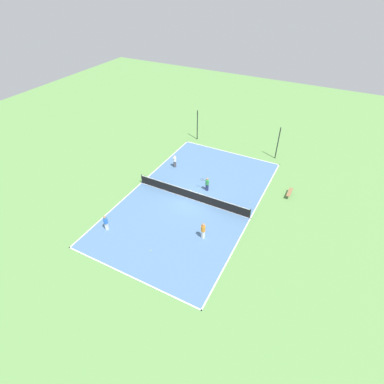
{
  "coord_description": "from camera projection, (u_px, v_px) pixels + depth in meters",
  "views": [
    {
      "loc": [
        10.36,
        -19.95,
        18.35
      ],
      "look_at": [
        0.0,
        0.0,
        0.9
      ],
      "focal_mm": 28.0,
      "sensor_mm": 36.0,
      "label": 1
    }
  ],
  "objects": [
    {
      "name": "tennis_ball_near_net",
      "position": [
        151.0,
        250.0,
        23.82
      ],
      "size": [
        0.07,
        0.07,
        0.07
      ],
      "primitive_type": "sphere",
      "color": "#CCE033",
      "rests_on": "court_surface"
    },
    {
      "name": "ground_plane",
      "position": [
        192.0,
        199.0,
        29.01
      ],
      "size": [
        80.0,
        80.0,
        0.0
      ],
      "primitive_type": "plane",
      "color": "#60934C"
    },
    {
      "name": "player_far_green",
      "position": [
        207.0,
        183.0,
        29.6
      ],
      "size": [
        0.93,
        0.36,
        1.49
      ],
      "rotation": [
        0.0,
        0.0,
        3.14
      ],
      "color": "navy",
      "rests_on": "court_surface"
    },
    {
      "name": "bench",
      "position": [
        290.0,
        192.0,
        29.24
      ],
      "size": [
        0.36,
        1.51,
        0.45
      ],
      "rotation": [
        0.0,
        0.0,
        1.57
      ],
      "color": "olive",
      "rests_on": "ground_plane"
    },
    {
      "name": "fence_post_back_left",
      "position": [
        197.0,
        125.0,
        37.57
      ],
      "size": [
        0.12,
        0.12,
        3.89
      ],
      "color": "black",
      "rests_on": "ground_plane"
    },
    {
      "name": "court_surface",
      "position": [
        192.0,
        199.0,
        29.0
      ],
      "size": [
        11.93,
        20.18,
        0.02
      ],
      "color": "#4C729E",
      "rests_on": "ground_plane"
    },
    {
      "name": "player_near_white",
      "position": [
        175.0,
        161.0,
        33.03
      ],
      "size": [
        0.51,
        0.51,
        1.45
      ],
      "rotation": [
        0.0,
        0.0,
        4.01
      ],
      "color": "#4C4C51",
      "rests_on": "court_surface"
    },
    {
      "name": "player_near_blue",
      "position": [
        106.0,
        222.0,
        25.21
      ],
      "size": [
        0.49,
        0.49,
        1.54
      ],
      "rotation": [
        0.0,
        0.0,
        0.52
      ],
      "color": "white",
      "rests_on": "court_surface"
    },
    {
      "name": "tennis_ball_left_sideline",
      "position": [
        250.0,
        202.0,
        28.56
      ],
      "size": [
        0.07,
        0.07,
        0.07
      ],
      "primitive_type": "sphere",
      "color": "#CCE033",
      "rests_on": "court_surface"
    },
    {
      "name": "tennis_net",
      "position": [
        192.0,
        195.0,
        28.67
      ],
      "size": [
        11.73,
        0.1,
        1.04
      ],
      "color": "black",
      "rests_on": "court_surface"
    },
    {
      "name": "fence_post_back_right",
      "position": [
        278.0,
        143.0,
        33.86
      ],
      "size": [
        0.12,
        0.12,
        3.89
      ],
      "color": "black",
      "rests_on": "ground_plane"
    },
    {
      "name": "player_center_orange",
      "position": [
        203.0,
        230.0,
        24.39
      ],
      "size": [
        0.47,
        0.47,
        1.63
      ],
      "rotation": [
        0.0,
        0.0,
        1.17
      ],
      "color": "white",
      "rests_on": "court_surface"
    }
  ]
}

